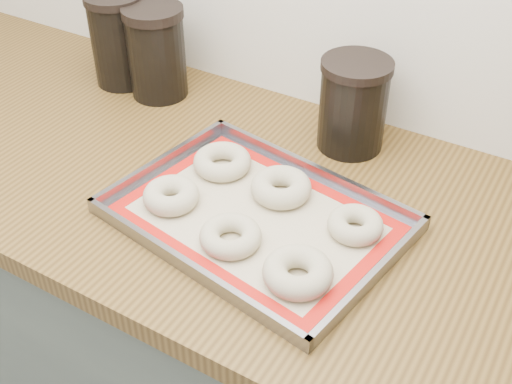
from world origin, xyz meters
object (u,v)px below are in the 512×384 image
Objects in this scene: bagel_front_right at (298,272)px; bagel_back_right at (355,225)px; canister_mid at (156,52)px; canister_left at (119,39)px; bagel_front_left at (171,195)px; bagel_back_mid at (281,187)px; bagel_back_left at (222,162)px; bagel_front_mid at (231,236)px; baking_tray at (256,217)px; canister_right at (353,105)px.

bagel_back_right is (0.03, 0.14, -0.00)m from bagel_front_right.
canister_left is at bearing 178.03° from canister_mid.
bagel_front_left is 0.91× the size of bagel_back_mid.
bagel_back_left is at bearing 81.15° from bagel_front_left.
canister_mid is (-0.55, 0.21, 0.08)m from bagel_back_right.
canister_mid reaches higher than bagel_front_mid.
bagel_back_mid is at bearing 37.35° from bagel_front_left.
canister_mid is (-0.52, 0.35, 0.08)m from bagel_front_right.
bagel_front_mid is (0.14, -0.03, -0.00)m from bagel_front_left.
bagel_back_right is 0.69m from canister_left.
baking_tray is 0.16m from bagel_back_right.
bagel_front_mid is at bearing -40.21° from canister_mid.
canister_mid is at bearing 146.10° from bagel_front_right.
canister_right is (0.03, 0.21, 0.07)m from bagel_back_mid.
canister_right reaches higher than bagel_back_mid.
bagel_front_left is 0.27m from bagel_front_right.
canister_left is (-0.63, 0.35, 0.08)m from bagel_front_right.
canister_right is at bearing 60.72° from bagel_front_left.
bagel_back_left is (-0.12, 0.09, 0.01)m from baking_tray.
bagel_front_left reaches higher than bagel_front_mid.
canister_left is at bearing 150.49° from bagel_front_right.
bagel_back_right is 0.27m from canister_right.
canister_right is (0.04, 0.29, 0.08)m from baking_tray.
bagel_front_left reaches higher than bagel_back_left.
canister_right is (0.16, 0.20, 0.07)m from bagel_back_left.
baking_tray is 4.83× the size of bagel_front_right.
bagel_back_left is 0.13m from bagel_back_mid.
bagel_front_right is at bearing -54.10° from bagel_back_mid.
bagel_back_mid is (0.01, 0.07, 0.02)m from baking_tray.
baking_tray is at bearing 15.66° from bagel_front_left.
bagel_back_right is at bearing 78.58° from bagel_front_right.
bagel_front_mid is 0.20m from bagel_back_left.
bagel_back_mid is (-0.12, 0.17, 0.00)m from bagel_front_right.
canister_right is (0.44, 0.03, -0.01)m from canister_mid.
bagel_back_right is 0.45× the size of canister_left.
bagel_front_left is 0.13m from bagel_back_left.
bagel_front_mid and bagel_back_right have the same top height.
bagel_back_mid reaches higher than bagel_front_mid.
baking_tray is at bearing -94.76° from bagel_back_mid.
bagel_back_left is at bearing 172.56° from bagel_back_right.
bagel_front_right is at bearing -77.17° from canister_right.
canister_mid reaches higher than canister_right.
bagel_front_right is 1.00× the size of bagel_back_left.
canister_left is at bearing 139.71° from bagel_front_left.
bagel_back_mid is at bearing -20.51° from canister_left.
canister_right is (-0.09, 0.38, 0.07)m from bagel_front_right.
baking_tray is 4.83× the size of bagel_back_left.
bagel_back_left is (-0.25, 0.18, -0.00)m from bagel_front_right.
bagel_front_right is (0.13, -0.09, 0.02)m from baking_tray.
bagel_front_right reaches higher than baking_tray.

